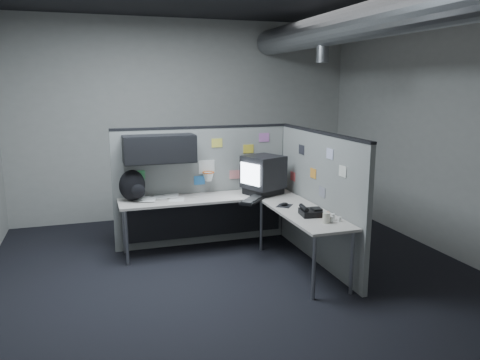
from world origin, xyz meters
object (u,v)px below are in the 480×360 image
object	(u,v)px
desk	(233,209)
monitor	(263,174)
backpack	(133,186)
phone	(310,212)
keyboard	(252,200)

from	to	relation	value
desk	monitor	xyz separation A→B (m)	(0.50, 0.22, 0.38)
desk	backpack	distance (m)	1.29
phone	backpack	distance (m)	2.25
phone	keyboard	bearing A→B (deg)	135.09
monitor	backpack	size ratio (longest dim) A/B	1.50
desk	backpack	size ratio (longest dim) A/B	5.81
keyboard	phone	bearing A→B (deg)	-66.73
desk	monitor	distance (m)	0.67
monitor	phone	distance (m)	1.18
desk	backpack	bearing A→B (deg)	163.08
monitor	phone	size ratio (longest dim) A/B	2.18
desk	monitor	bearing A→B (deg)	23.97
monitor	keyboard	size ratio (longest dim) A/B	1.27
monitor	backpack	distance (m)	1.71
keyboard	backpack	bearing A→B (deg)	157.11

